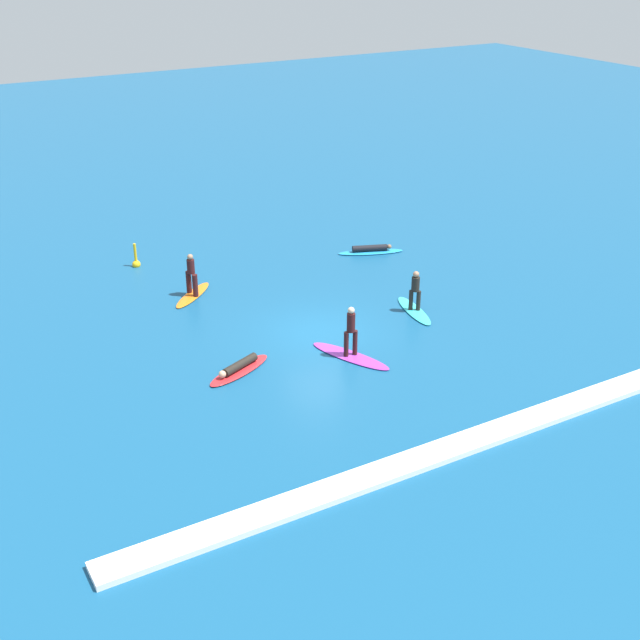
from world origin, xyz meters
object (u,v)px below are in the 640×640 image
object	(u,v)px
marker_buoy	(136,262)
surfer_on_teal_board	(415,302)
surfer_on_red_board	(239,368)
surfer_on_orange_board	(192,285)
surfer_on_purple_board	(351,346)
surfer_on_blue_board	(371,250)

from	to	relation	value
marker_buoy	surfer_on_teal_board	bearing A→B (deg)	-51.80
surfer_on_red_board	marker_buoy	xyz separation A→B (m)	(0.09, 10.81, 0.06)
surfer_on_orange_board	marker_buoy	world-z (taller)	surfer_on_orange_board
surfer_on_teal_board	surfer_on_red_board	distance (m)	7.91
surfer_on_purple_board	surfer_on_orange_board	bearing A→B (deg)	177.80
surfer_on_orange_board	surfer_on_red_board	distance (m)	6.70
surfer_on_teal_board	surfer_on_red_board	world-z (taller)	surfer_on_teal_board
surfer_on_purple_board	surfer_on_red_board	bearing A→B (deg)	-126.50
surfer_on_blue_board	surfer_on_orange_board	xyz separation A→B (m)	(-8.84, -0.50, 0.36)
surfer_on_blue_board	surfer_on_red_board	distance (m)	12.16
surfer_on_orange_board	marker_buoy	bearing A→B (deg)	-119.76
surfer_on_red_board	surfer_on_purple_board	bearing A→B (deg)	142.38
surfer_on_teal_board	surfer_on_purple_board	size ratio (longest dim) A/B	0.86
surfer_on_purple_board	marker_buoy	world-z (taller)	surfer_on_purple_board
surfer_on_red_board	surfer_on_purple_board	world-z (taller)	surfer_on_purple_board
surfer_on_red_board	surfer_on_purple_board	size ratio (longest dim) A/B	0.86
surfer_on_blue_board	surfer_on_orange_board	bearing A→B (deg)	-155.63
surfer_on_blue_board	surfer_on_teal_board	xyz separation A→B (m)	(-2.01, -6.15, 0.30)
surfer_on_purple_board	surfer_on_blue_board	bearing A→B (deg)	120.86
surfer_on_teal_board	surfer_on_purple_board	xyz separation A→B (m)	(-4.08, -1.93, 0.01)
surfer_on_red_board	surfer_on_purple_board	xyz separation A→B (m)	(3.77, -0.97, 0.31)
surfer_on_orange_board	marker_buoy	distance (m)	4.32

